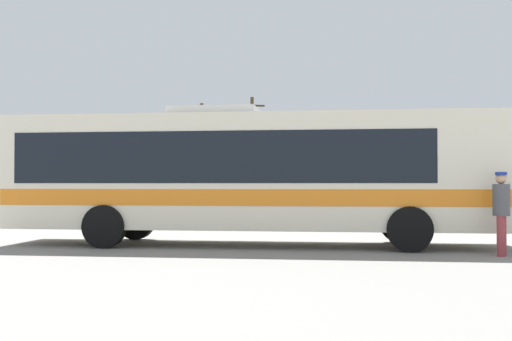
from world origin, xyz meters
TOP-DOWN VIEW (x-y plane):
  - ground_plane at (0.00, 10.00)m, footprint 300.00×300.00m
  - perimeter_wall at (0.00, 24.92)m, footprint 80.00×0.30m
  - coach_bus_cream_orange at (-0.88, -0.08)m, footprint 12.38×2.85m
  - attendant_by_bus_door at (4.91, -1.94)m, footprint 0.49×0.49m
  - parked_car_leftmost_white at (-8.47, 20.54)m, footprint 4.47×2.23m
  - parked_car_second_black at (-2.70, 20.03)m, footprint 4.30×2.15m
  - parked_car_third_white at (4.39, 20.16)m, footprint 4.21×2.07m
  - parked_car_rightmost_red at (10.02, 20.54)m, footprint 4.57×2.16m
  - utility_pole_near at (-7.54, 27.23)m, footprint 1.80×0.28m
  - utility_pole_far at (-4.20, 28.80)m, footprint 1.76×0.63m
  - roadside_tree_left at (-14.44, 27.64)m, footprint 4.86×4.86m
  - roadside_tree_midleft at (-4.96, 28.46)m, footprint 4.10×4.10m
  - roadside_tree_midright at (4.27, 30.08)m, footprint 3.87×3.87m

SIDE VIEW (x-z plane):
  - ground_plane at x=0.00m, z-range 0.00..0.00m
  - parked_car_third_white at x=4.39m, z-range 0.05..1.49m
  - parked_car_rightmost_red at x=10.02m, z-range 0.05..1.49m
  - parked_car_leftmost_white at x=-8.47m, z-range 0.05..1.50m
  - parked_car_second_black at x=-2.70m, z-range 0.04..1.54m
  - attendant_by_bus_door at x=4.91m, z-range 0.13..1.93m
  - perimeter_wall at x=0.00m, z-range 0.00..2.32m
  - coach_bus_cream_orange at x=-0.88m, z-range 0.12..3.61m
  - utility_pole_near at x=-7.54m, z-range 0.18..7.30m
  - roadside_tree_midright at x=4.27m, z-range 1.15..6.78m
  - utility_pole_far at x=-4.20m, z-range 0.18..7.90m
  - roadside_tree_left at x=-14.44m, z-range 1.21..7.77m
  - roadside_tree_midleft at x=-4.96m, z-range 1.69..8.60m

